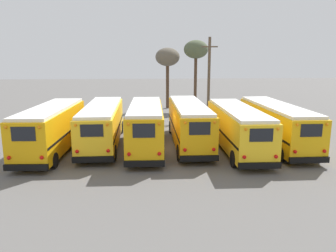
# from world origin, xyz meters

# --- Properties ---
(ground_plane) EXTENTS (160.00, 160.00, 0.00)m
(ground_plane) POSITION_xyz_m (0.00, 0.00, 0.00)
(ground_plane) COLOR #5B5956
(school_bus_0) EXTENTS (2.83, 9.74, 3.22)m
(school_bus_0) POSITION_xyz_m (-8.12, -0.56, 1.74)
(school_bus_0) COLOR #E5A00C
(school_bus_0) RESTS_ON ground
(school_bus_1) EXTENTS (2.70, 10.73, 3.06)m
(school_bus_1) POSITION_xyz_m (-4.87, 1.11, 1.68)
(school_bus_1) COLOR yellow
(school_bus_1) RESTS_ON ground
(school_bus_2) EXTENTS (2.59, 9.65, 3.27)m
(school_bus_2) POSITION_xyz_m (-1.62, -0.37, 1.77)
(school_bus_2) COLOR #E5A00C
(school_bus_2) RESTS_ON ground
(school_bus_3) EXTENTS (2.50, 10.55, 3.17)m
(school_bus_3) POSITION_xyz_m (1.62, 0.80, 1.73)
(school_bus_3) COLOR #E5A00C
(school_bus_3) RESTS_ON ground
(school_bus_4) EXTENTS (2.67, 10.53, 3.07)m
(school_bus_4) POSITION_xyz_m (4.87, -0.79, 1.68)
(school_bus_4) COLOR yellow
(school_bus_4) RESTS_ON ground
(school_bus_5) EXTENTS (2.54, 10.82, 3.10)m
(school_bus_5) POSITION_xyz_m (8.12, 0.25, 1.69)
(school_bus_5) COLOR #EAAA0F
(school_bus_5) RESTS_ON ground
(utility_pole) EXTENTS (1.80, 0.31, 8.72)m
(utility_pole) POSITION_xyz_m (5.46, 13.33, 4.49)
(utility_pole) COLOR brown
(utility_pole) RESTS_ON ground
(bare_tree_0) EXTENTS (3.06, 3.06, 8.67)m
(bare_tree_0) POSITION_xyz_m (4.76, 18.68, 7.34)
(bare_tree_0) COLOR #473323
(bare_tree_0) RESTS_ON ground
(bare_tree_1) EXTENTS (3.09, 3.09, 7.75)m
(bare_tree_1) POSITION_xyz_m (1.21, 19.27, 6.44)
(bare_tree_1) COLOR #473323
(bare_tree_1) RESTS_ON ground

